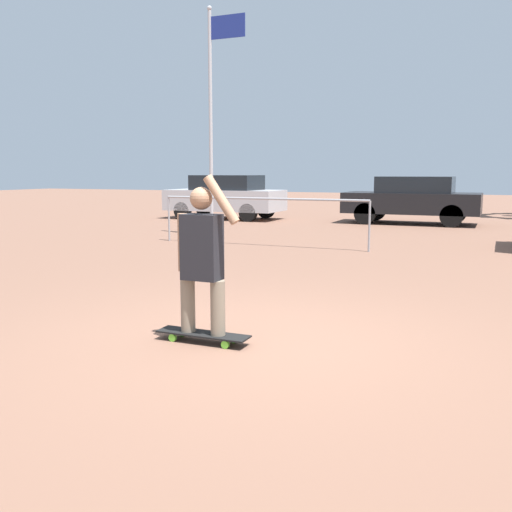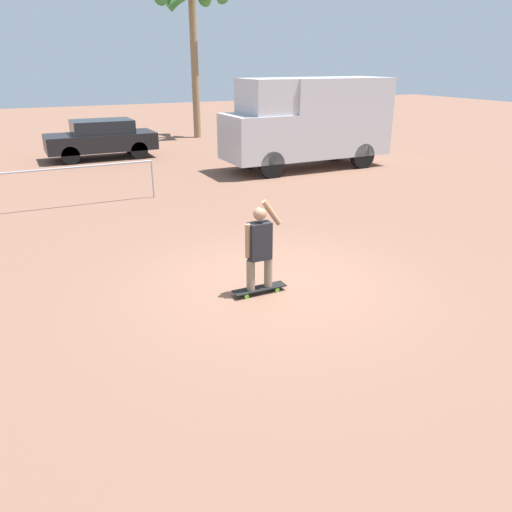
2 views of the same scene
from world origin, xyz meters
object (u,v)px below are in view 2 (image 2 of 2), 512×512
parked_car_black (101,138)px  camper_van (310,120)px  person_skateboarder (260,245)px  skateboard (259,289)px

parked_car_black → camper_van: bearing=-39.5°
person_skateboarder → camper_van: bearing=53.9°
person_skateboarder → parked_car_black: size_ratio=0.36×
skateboard → camper_van: (6.31, 8.66, 1.62)m
person_skateboarder → parked_car_black: (-0.05, 13.91, -0.07)m
person_skateboarder → camper_van: 10.75m
skateboard → camper_van: size_ratio=0.15×
person_skateboarder → parked_car_black: person_skateboarder is taller
person_skateboarder → camper_van: size_ratio=0.25×
parked_car_black → person_skateboarder: bearing=-89.8°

